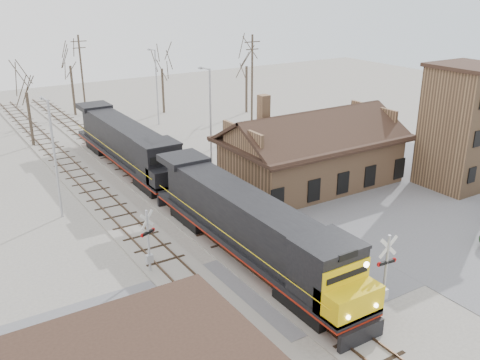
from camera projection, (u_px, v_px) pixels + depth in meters
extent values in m
plane|color=#A39E94|center=(281.00, 285.00, 30.93)|extent=(140.00, 140.00, 0.00)
cube|color=#5C5C61|center=(281.00, 285.00, 30.92)|extent=(60.00, 9.00, 0.03)
cube|color=#5C5C61|center=(431.00, 198.00, 43.10)|extent=(22.00, 26.00, 0.03)
cube|color=#A39E94|center=(170.00, 200.00, 42.76)|extent=(3.40, 90.00, 0.12)
cube|color=#473323|center=(161.00, 200.00, 42.37)|extent=(0.08, 90.00, 0.14)
cube|color=#473323|center=(178.00, 196.00, 43.09)|extent=(0.08, 90.00, 0.14)
cube|color=#A39E94|center=(116.00, 212.00, 40.51)|extent=(3.40, 90.00, 0.12)
cube|color=#473323|center=(106.00, 213.00, 40.11)|extent=(0.08, 90.00, 0.14)
cube|color=#473323|center=(124.00, 208.00, 40.83)|extent=(0.08, 90.00, 0.14)
cube|color=#976F4E|center=(311.00, 161.00, 45.72)|extent=(14.00, 8.00, 4.00)
cube|color=black|center=(312.00, 138.00, 44.98)|extent=(15.20, 9.20, 0.30)
cube|color=black|center=(331.00, 132.00, 42.81)|extent=(15.00, 4.71, 2.66)
cube|color=black|center=(296.00, 120.00, 46.44)|extent=(15.00, 4.71, 2.66)
cube|color=#976F4E|center=(264.00, 108.00, 43.21)|extent=(0.80, 0.80, 2.20)
cube|color=#866444|center=(461.00, 129.00, 44.13)|extent=(5.00, 5.00, 10.00)
cube|color=black|center=(470.00, 66.00, 42.32)|extent=(5.40, 5.40, 0.30)
cube|color=black|center=(313.00, 300.00, 28.49)|extent=(2.50, 4.00, 1.00)
cube|color=black|center=(198.00, 215.00, 38.77)|extent=(2.50, 4.00, 1.00)
cube|color=black|center=(247.00, 240.00, 33.35)|extent=(3.00, 20.00, 0.35)
cube|color=maroon|center=(247.00, 243.00, 33.43)|extent=(3.02, 20.00, 0.12)
cube|color=black|center=(236.00, 210.00, 33.79)|extent=(2.60, 14.50, 2.80)
cube|color=black|center=(327.00, 269.00, 26.95)|extent=(3.00, 2.80, 2.80)
cube|color=yellow|center=(349.00, 299.00, 25.91)|extent=(3.00, 1.80, 1.40)
cube|color=black|center=(361.00, 336.00, 25.65)|extent=(2.80, 0.25, 1.00)
cylinder|color=#FFF2CC|center=(366.00, 265.00, 24.35)|extent=(0.28, 0.10, 0.28)
cube|color=black|center=(156.00, 184.00, 44.70)|extent=(2.50, 4.00, 1.00)
cube|color=black|center=(104.00, 146.00, 54.98)|extent=(2.50, 4.00, 1.00)
cube|color=black|center=(126.00, 155.00, 49.56)|extent=(3.00, 20.00, 0.35)
cube|color=maroon|center=(127.00, 157.00, 49.64)|extent=(3.02, 20.00, 0.12)
cube|color=black|center=(120.00, 135.00, 50.00)|extent=(2.60, 14.50, 2.80)
cube|color=black|center=(159.00, 160.00, 43.16)|extent=(3.00, 2.80, 2.80)
cube|color=black|center=(168.00, 176.00, 42.12)|extent=(3.00, 1.80, 1.40)
cube|color=black|center=(174.00, 198.00, 41.85)|extent=(2.80, 0.25, 1.00)
cylinder|color=#A5A8AD|center=(385.00, 273.00, 27.83)|extent=(0.16, 0.16, 4.45)
cube|color=silver|center=(388.00, 247.00, 27.28)|extent=(1.16, 0.14, 1.16)
cube|color=silver|center=(388.00, 247.00, 27.28)|extent=(1.16, 0.14, 1.16)
cube|color=black|center=(387.00, 262.00, 27.60)|extent=(1.01, 0.24, 0.17)
cylinder|color=#B20C0C|center=(379.00, 264.00, 27.38)|extent=(0.27, 0.10, 0.27)
cylinder|color=#B20C0C|center=(394.00, 260.00, 27.81)|extent=(0.27, 0.10, 0.27)
cube|color=#A5A8AD|center=(383.00, 294.00, 28.26)|extent=(0.44, 0.33, 0.56)
cylinder|color=#A5A8AD|center=(148.00, 242.00, 31.58)|extent=(0.14, 0.14, 4.08)
cube|color=silver|center=(147.00, 220.00, 31.08)|extent=(0.99, 0.47, 1.07)
cube|color=silver|center=(147.00, 220.00, 31.08)|extent=(0.99, 0.47, 1.07)
cube|color=black|center=(148.00, 233.00, 31.36)|extent=(0.90, 0.51, 0.15)
cylinder|color=#B20C0C|center=(153.00, 230.00, 31.72)|extent=(0.26, 0.17, 0.24)
cylinder|color=#B20C0C|center=(142.00, 235.00, 31.01)|extent=(0.26, 0.17, 0.24)
cube|color=#A5A8AD|center=(150.00, 259.00, 31.98)|extent=(0.41, 0.31, 0.51)
cylinder|color=#A5A8AD|center=(55.00, 161.00, 38.28)|extent=(0.18, 0.18, 8.83)
cylinder|color=#A5A8AD|center=(44.00, 99.00, 37.47)|extent=(0.12, 1.80, 0.12)
cube|color=#A5A8AD|center=(42.00, 98.00, 38.14)|extent=(0.25, 0.50, 0.12)
cylinder|color=#A5A8AD|center=(211.00, 120.00, 48.30)|extent=(0.18, 0.18, 9.29)
cylinder|color=#A5A8AD|center=(205.00, 68.00, 47.41)|extent=(0.12, 1.80, 0.12)
cube|color=#A5A8AD|center=(200.00, 68.00, 48.08)|extent=(0.25, 0.50, 0.12)
cylinder|color=#A5A8AD|center=(157.00, 88.00, 63.59)|extent=(0.18, 0.18, 8.94)
cylinder|color=#A5A8AD|center=(152.00, 50.00, 62.76)|extent=(0.12, 1.80, 0.12)
cube|color=#A5A8AD|center=(149.00, 50.00, 63.43)|extent=(0.25, 0.50, 0.12)
cylinder|color=#382D23|center=(82.00, 76.00, 68.09)|extent=(0.24, 0.24, 10.14)
cube|color=#382D23|center=(79.00, 41.00, 66.58)|extent=(2.00, 0.10, 0.10)
cube|color=#382D23|center=(79.00, 48.00, 66.87)|extent=(1.60, 0.10, 0.10)
cylinder|color=#382D23|center=(252.00, 84.00, 60.43)|extent=(0.24, 0.24, 10.93)
cube|color=#382D23|center=(252.00, 42.00, 58.78)|extent=(2.00, 0.10, 0.10)
cube|color=#382D23|center=(252.00, 49.00, 59.06)|extent=(1.60, 0.10, 0.10)
cylinder|color=#382D23|center=(30.00, 120.00, 55.77)|extent=(0.32, 0.32, 5.72)
cylinder|color=#382D23|center=(73.00, 91.00, 68.65)|extent=(0.32, 0.32, 6.34)
cylinder|color=#382D23|center=(163.00, 91.00, 69.92)|extent=(0.32, 0.32, 5.79)
cylinder|color=#382D23|center=(246.00, 90.00, 70.08)|extent=(0.32, 0.32, 6.07)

